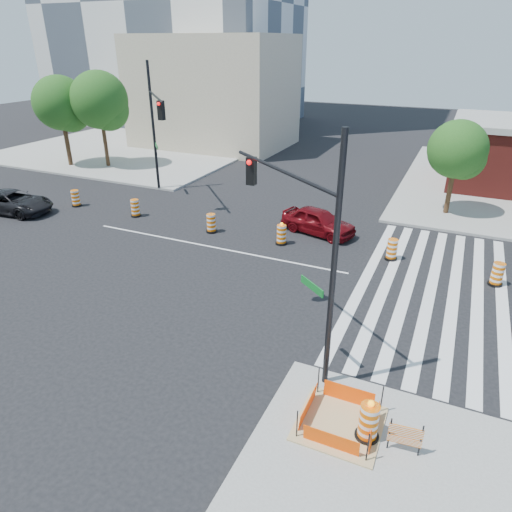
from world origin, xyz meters
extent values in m
plane|color=black|center=(0.00, 0.00, 0.00)|extent=(120.00, 120.00, 0.00)
cube|color=gray|center=(-18.00, 18.00, 0.07)|extent=(22.00, 22.00, 0.15)
cube|color=silver|center=(7.80, 0.00, 0.01)|extent=(0.45, 13.50, 0.01)
cube|color=silver|center=(8.70, 0.00, 0.01)|extent=(0.45, 13.50, 0.01)
cube|color=silver|center=(9.60, 0.00, 0.01)|extent=(0.45, 13.50, 0.01)
cube|color=silver|center=(10.50, 0.00, 0.01)|extent=(0.45, 13.50, 0.01)
cube|color=silver|center=(11.40, 0.00, 0.01)|extent=(0.45, 13.50, 0.01)
cube|color=silver|center=(12.30, 0.00, 0.01)|extent=(0.45, 13.50, 0.01)
cube|color=silver|center=(13.20, 0.00, 0.01)|extent=(0.45, 13.50, 0.01)
cube|color=silver|center=(0.00, 0.00, 0.01)|extent=(14.00, 0.12, 0.01)
cube|color=tan|center=(9.00, -9.00, 0.17)|extent=(2.20, 2.20, 0.05)
cube|color=#FF4C05|center=(9.00, -9.90, 0.43)|extent=(1.44, 0.02, 0.55)
cube|color=#FF4C05|center=(9.00, -8.10, 0.43)|extent=(1.44, 0.02, 0.55)
cube|color=#FF4C05|center=(8.10, -9.00, 0.43)|extent=(0.02, 1.44, 0.55)
cube|color=#FF4C05|center=(9.90, -9.00, 0.43)|extent=(0.02, 1.44, 0.55)
cylinder|color=black|center=(8.10, -9.90, 0.60)|extent=(0.04, 0.04, 0.90)
cylinder|color=black|center=(9.90, -9.90, 0.60)|extent=(0.04, 0.04, 0.90)
cylinder|color=black|center=(8.10, -8.10, 0.60)|extent=(0.04, 0.04, 0.90)
cylinder|color=black|center=(9.90, -8.10, 0.60)|extent=(0.04, 0.04, 0.90)
cube|color=tan|center=(-12.00, 22.00, 5.00)|extent=(14.00, 10.00, 10.00)
imported|color=#5E080D|center=(4.30, 3.96, 0.70)|extent=(4.38, 2.64, 1.39)
imported|color=black|center=(-13.40, -0.46, 0.66)|extent=(4.98, 2.67, 1.33)
cylinder|color=black|center=(8.14, -7.50, 3.90)|extent=(0.17, 0.17, 7.49)
cylinder|color=black|center=(5.91, -5.78, 5.96)|extent=(4.51, 3.53, 0.11)
cube|color=black|center=(4.36, -4.58, 5.49)|extent=(0.30, 0.26, 0.94)
sphere|color=#FF0C0C|center=(4.36, -4.76, 5.82)|extent=(0.17, 0.17, 0.17)
cube|color=#0C591E|center=(7.40, -6.93, 2.96)|extent=(0.91, 0.72, 0.23)
cylinder|color=black|center=(-8.22, 7.03, 4.26)|extent=(0.18, 0.18, 8.21)
cylinder|color=black|center=(-6.14, 4.76, 6.52)|extent=(4.24, 4.63, 0.12)
cube|color=black|center=(-4.69, 3.16, 6.00)|extent=(0.33, 0.29, 1.03)
sphere|color=#FF0C0C|center=(-4.69, 2.98, 6.36)|extent=(0.18, 0.18, 0.18)
cube|color=#0C591E|center=(-7.53, 6.27, 3.23)|extent=(0.86, 0.94, 0.26)
cylinder|color=black|center=(9.75, -9.15, 0.20)|extent=(0.63, 0.63, 0.10)
cylinder|color=#DF6104|center=(9.75, -9.15, 0.72)|extent=(0.50, 0.50, 0.99)
sphere|color=#FF990C|center=(9.75, -9.15, 1.30)|extent=(0.17, 0.17, 0.17)
cube|color=#DF6104|center=(10.67, -9.22, 0.83)|extent=(0.83, 0.13, 0.27)
cube|color=#DF6104|center=(10.67, -9.22, 0.52)|extent=(0.83, 0.13, 0.21)
cylinder|color=black|center=(10.30, -9.26, 0.64)|extent=(0.04, 0.04, 0.97)
cylinder|color=black|center=(11.03, -9.18, 0.64)|extent=(0.04, 0.04, 0.97)
cylinder|color=#382314|center=(-18.70, 9.42, 2.23)|extent=(0.35, 0.35, 4.46)
sphere|color=#164614|center=(-18.70, 9.42, 5.02)|extent=(4.19, 4.19, 4.19)
sphere|color=#164614|center=(-18.15, 9.75, 4.32)|extent=(3.07, 3.07, 3.07)
sphere|color=#164614|center=(-19.14, 9.21, 4.60)|extent=(2.79, 2.79, 2.79)
cylinder|color=#382314|center=(-15.66, 10.46, 2.35)|extent=(0.30, 0.30, 4.69)
sphere|color=#164614|center=(-15.66, 10.46, 5.28)|extent=(4.40, 4.40, 4.40)
sphere|color=#164614|center=(-15.19, 10.75, 4.55)|extent=(3.23, 3.23, 3.23)
sphere|color=#164614|center=(-16.04, 10.27, 4.84)|extent=(2.93, 2.93, 2.93)
cylinder|color=#382314|center=(10.39, 9.91, 1.74)|extent=(0.29, 0.29, 3.48)
sphere|color=#164614|center=(10.39, 9.91, 3.92)|extent=(3.27, 3.27, 3.27)
sphere|color=#164614|center=(10.83, 10.18, 3.37)|extent=(2.39, 2.39, 2.39)
sphere|color=#164614|center=(10.03, 9.73, 3.59)|extent=(2.18, 2.18, 2.18)
cylinder|color=black|center=(-10.88, 1.97, 0.05)|extent=(0.60, 0.60, 0.10)
cylinder|color=#DF6104|center=(-10.88, 1.97, 0.55)|extent=(0.48, 0.48, 0.95)
cylinder|color=black|center=(-6.32, 2.03, 0.05)|extent=(0.60, 0.60, 0.10)
cylinder|color=#DF6104|center=(-6.32, 2.03, 0.55)|extent=(0.48, 0.48, 0.95)
cylinder|color=black|center=(-1.01, 1.74, 0.05)|extent=(0.60, 0.60, 0.10)
cylinder|color=#DF6104|center=(-1.01, 1.74, 0.55)|extent=(0.48, 0.48, 0.95)
cylinder|color=black|center=(3.04, 1.81, 0.05)|extent=(0.60, 0.60, 0.10)
cylinder|color=#DF6104|center=(3.04, 1.81, 0.55)|extent=(0.48, 0.48, 0.95)
sphere|color=#FF990C|center=(3.04, 1.81, 1.10)|extent=(0.16, 0.16, 0.16)
cylinder|color=black|center=(8.46, 2.29, 0.05)|extent=(0.60, 0.60, 0.10)
cylinder|color=#DF6104|center=(8.46, 2.29, 0.55)|extent=(0.48, 0.48, 0.95)
cylinder|color=black|center=(12.95, 1.57, 0.05)|extent=(0.60, 0.60, 0.10)
cylinder|color=#DF6104|center=(12.95, 1.57, 0.55)|extent=(0.48, 0.48, 0.95)
camera|label=1|loc=(10.73, -18.21, 9.46)|focal=32.00mm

